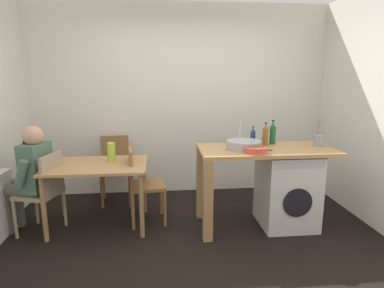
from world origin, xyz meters
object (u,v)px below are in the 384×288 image
(dining_table, at_px, (98,172))
(vase, at_px, (111,152))
(bottle_tall_green, at_px, (253,136))
(seated_person, at_px, (30,174))
(utensil_crock, at_px, (319,140))
(bottle_squat_brown, at_px, (265,135))
(chair_opposite, at_px, (141,181))
(chair_person_seat, at_px, (45,189))
(mixing_bowl, at_px, (255,149))
(bottle_clear_small, at_px, (273,133))
(washing_machine, at_px, (287,189))
(chair_spare_by_wall, at_px, (115,165))

(dining_table, xyz_separation_m, vase, (0.15, 0.10, 0.21))
(bottle_tall_green, relative_size, vase, 0.96)
(seated_person, relative_size, utensil_crock, 4.01)
(seated_person, bearing_deg, vase, -62.84)
(bottle_squat_brown, distance_m, vase, 1.78)
(bottle_tall_green, bearing_deg, dining_table, -178.45)
(bottle_tall_green, bearing_deg, chair_opposite, -179.69)
(chair_person_seat, height_order, bottle_tall_green, bottle_tall_green)
(chair_person_seat, relative_size, bottle_tall_green, 4.27)
(dining_table, relative_size, utensil_crock, 3.67)
(bottle_tall_green, distance_m, mixing_bowl, 0.44)
(utensil_crock, xyz_separation_m, vase, (-2.37, 0.23, -0.14))
(bottle_clear_small, distance_m, vase, 1.89)
(washing_machine, distance_m, utensil_crock, 0.67)
(chair_person_seat, relative_size, bottle_squat_brown, 3.32)
(bottle_clear_small, bearing_deg, washing_machine, -59.56)
(chair_spare_by_wall, relative_size, washing_machine, 1.05)
(utensil_crock, bearing_deg, mixing_bowl, -163.12)
(bottle_squat_brown, height_order, vase, bottle_squat_brown)
(washing_machine, bearing_deg, chair_person_seat, 178.67)
(chair_opposite, bearing_deg, seated_person, -90.95)
(vase, bearing_deg, bottle_tall_green, -1.80)
(bottle_squat_brown, height_order, utensil_crock, utensil_crock)
(mixing_bowl, xyz_separation_m, utensil_crock, (0.82, 0.25, 0.03))
(chair_person_seat, xyz_separation_m, utensil_crock, (3.07, -0.01, 0.48))
(washing_machine, bearing_deg, bottle_clear_small, 120.44)
(utensil_crock, bearing_deg, washing_machine, -171.90)
(chair_spare_by_wall, bearing_deg, bottle_tall_green, 150.94)
(dining_table, distance_m, washing_machine, 2.17)
(chair_spare_by_wall, bearing_deg, utensil_crock, 153.60)
(chair_opposite, distance_m, utensil_crock, 2.11)
(dining_table, height_order, chair_person_seat, chair_person_seat)
(dining_table, distance_m, bottle_tall_green, 1.83)
(bottle_tall_green, distance_m, vase, 1.65)
(chair_spare_by_wall, bearing_deg, washing_machine, 149.12)
(chair_person_seat, distance_m, bottle_tall_green, 2.40)
(chair_person_seat, distance_m, chair_spare_by_wall, 1.10)
(chair_opposite, height_order, vase, vase)
(dining_table, relative_size, vase, 5.01)
(chair_spare_by_wall, height_order, mixing_bowl, mixing_bowl)
(chair_person_seat, xyz_separation_m, bottle_squat_brown, (2.46, 0.08, 0.53))
(mixing_bowl, bearing_deg, utensil_crock, 16.88)
(bottle_tall_green, bearing_deg, bottle_clear_small, -4.07)
(bottle_clear_small, xyz_separation_m, utensil_crock, (0.49, -0.16, -0.06))
(chair_spare_by_wall, xyz_separation_m, seated_person, (-0.80, -0.85, 0.16))
(washing_machine, bearing_deg, utensil_crock, 8.10)
(chair_opposite, bearing_deg, utensil_crock, 78.52)
(chair_opposite, height_order, chair_spare_by_wall, same)
(seated_person, relative_size, bottle_clear_small, 4.20)
(chair_spare_by_wall, relative_size, bottle_squat_brown, 3.32)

